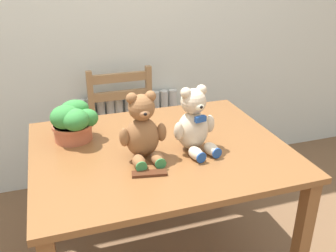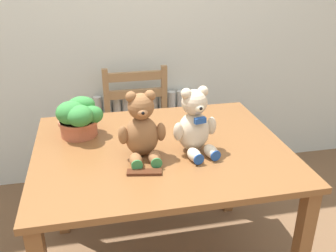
{
  "view_description": "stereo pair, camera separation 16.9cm",
  "coord_description": "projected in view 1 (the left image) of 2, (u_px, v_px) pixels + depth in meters",
  "views": [
    {
      "loc": [
        -0.46,
        -1.03,
        1.6
      ],
      "look_at": [
        0.02,
        0.43,
        0.9
      ],
      "focal_mm": 40.0,
      "sensor_mm": 36.0,
      "label": 1
    },
    {
      "loc": [
        -0.3,
        -1.08,
        1.6
      ],
      "look_at": [
        0.02,
        0.43,
        0.9
      ],
      "focal_mm": 40.0,
      "sensor_mm": 36.0,
      "label": 2
    }
  ],
  "objects": [
    {
      "name": "chocolate_bar",
      "position": [
        149.0,
        173.0,
        1.56
      ],
      "size": [
        0.15,
        0.07,
        0.01
      ],
      "primitive_type": "cube",
      "rotation": [
        0.0,
        0.0,
        -0.18
      ],
      "color": "#472314",
      "rests_on": "dining_table"
    },
    {
      "name": "dining_table",
      "position": [
        160.0,
        166.0,
        1.83
      ],
      "size": [
        1.19,
        0.97,
        0.77
      ],
      "color": "brown",
      "rests_on": "ground_plane"
    },
    {
      "name": "potted_plant",
      "position": [
        72.0,
        121.0,
        1.81
      ],
      "size": [
        0.23,
        0.23,
        0.2
      ],
      "color": "#B25B3D",
      "rests_on": "dining_table"
    },
    {
      "name": "teddy_bear_left",
      "position": [
        143.0,
        130.0,
        1.65
      ],
      "size": [
        0.21,
        0.21,
        0.31
      ],
      "rotation": [
        0.0,
        0.0,
        3.13
      ],
      "color": "brown",
      "rests_on": "dining_table"
    },
    {
      "name": "wooden_chair_behind",
      "position": [
        126.0,
        134.0,
        2.61
      ],
      "size": [
        0.45,
        0.38,
        0.9
      ],
      "rotation": [
        0.0,
        0.0,
        3.14
      ],
      "color": "#997047",
      "rests_on": "ground_plane"
    },
    {
      "name": "radiator",
      "position": [
        130.0,
        140.0,
        2.88
      ],
      "size": [
        0.76,
        0.1,
        0.68
      ],
      "color": "beige",
      "rests_on": "ground_plane"
    },
    {
      "name": "wall_back",
      "position": [
        111.0,
        5.0,
        2.51
      ],
      "size": [
        8.0,
        0.04,
        2.6
      ],
      "primitive_type": "cube",
      "color": "silver",
      "rests_on": "ground_plane"
    },
    {
      "name": "teddy_bear_right",
      "position": [
        194.0,
        123.0,
        1.72
      ],
      "size": [
        0.22,
        0.23,
        0.31
      ],
      "rotation": [
        0.0,
        0.0,
        3.33
      ],
      "color": "beige",
      "rests_on": "dining_table"
    }
  ]
}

